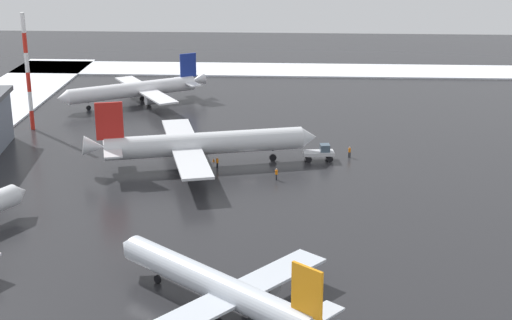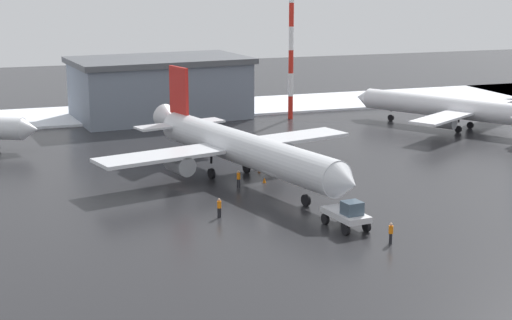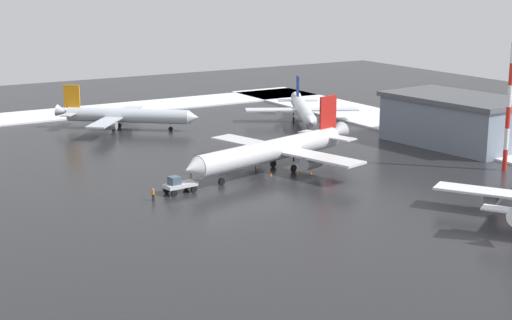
# 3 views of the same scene
# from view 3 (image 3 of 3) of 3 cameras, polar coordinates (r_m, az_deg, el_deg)

# --- Properties ---
(ground_plane) EXTENTS (240.00, 240.00, 0.00)m
(ground_plane) POSITION_cam_3_polar(r_m,az_deg,el_deg) (116.58, -1.49, -1.38)
(ground_plane) COLOR #232326
(snow_bank_far) EXTENTS (152.00, 16.00, 0.35)m
(snow_bank_far) POSITION_cam_3_polar(r_m,az_deg,el_deg) (147.10, 15.70, 1.30)
(snow_bank_far) COLOR white
(snow_bank_far) RESTS_ON ground_plane
(snow_bank_right) EXTENTS (14.00, 116.00, 0.35)m
(snow_bank_right) POSITION_cam_3_polar(r_m,az_deg,el_deg) (176.67, -12.32, 3.45)
(snow_bank_right) COLOR white
(snow_bank_right) RESTS_ON ground_plane
(airplane_parked_portside) EXTENTS (28.91, 34.44, 10.37)m
(airplane_parked_portside) POSITION_cam_3_polar(r_m,az_deg,el_deg) (120.00, 1.34, 0.74)
(airplane_parked_portside) COLOR silver
(airplane_parked_portside) RESTS_ON ground_plane
(airplane_parked_starboard) EXTENTS (25.89, 22.08, 8.35)m
(airplane_parked_starboard) POSITION_cam_3_polar(r_m,az_deg,el_deg) (160.10, 3.43, 3.67)
(airplane_parked_starboard) COLOR silver
(airplane_parked_starboard) RESTS_ON ground_plane
(airplane_far_rear) EXTENTS (21.91, 23.78, 8.59)m
(airplane_far_rear) POSITION_cam_3_polar(r_m,az_deg,el_deg) (155.01, -9.54, 3.22)
(airplane_far_rear) COLOR silver
(airplane_far_rear) RESTS_ON ground_plane
(pushback_tug) EXTENTS (2.78, 4.83, 2.50)m
(pushback_tug) POSITION_cam_3_polar(r_m,az_deg,el_deg) (109.11, -5.66, -1.77)
(pushback_tug) COLOR silver
(pushback_tug) RESTS_ON ground_plane
(ground_crew_near_tug) EXTENTS (0.36, 0.36, 1.71)m
(ground_crew_near_tug) POSITION_cam_3_polar(r_m,az_deg,el_deg) (106.02, -7.49, -2.45)
(ground_crew_near_tug) COLOR black
(ground_crew_near_tug) RESTS_ON ground_plane
(ground_crew_beside_wing) EXTENTS (0.36, 0.36, 1.71)m
(ground_crew_beside_wing) POSITION_cam_3_polar(r_m,az_deg,el_deg) (120.02, -0.02, -0.46)
(ground_crew_beside_wing) COLOR black
(ground_crew_beside_wing) RESTS_ON ground_plane
(ground_crew_mid_apron) EXTENTS (0.36, 0.36, 1.71)m
(ground_crew_mid_apron) POSITION_cam_3_polar(r_m,az_deg,el_deg) (119.83, -4.77, -0.53)
(ground_crew_mid_apron) COLOR black
(ground_crew_mid_apron) RESTS_ON ground_plane
(antenna_mast) EXTENTS (0.70, 0.70, 19.96)m
(antenna_mast) POSITION_cam_3_polar(r_m,az_deg,el_deg) (125.54, 17.91, 3.70)
(antenna_mast) COLOR red
(antenna_mast) RESTS_ON ground_plane
(cargo_hangar) EXTENTS (26.39, 17.46, 8.80)m
(cargo_hangar) POSITION_cam_3_polar(r_m,az_deg,el_deg) (143.53, 14.37, 2.83)
(cargo_hangar) COLOR slate
(cargo_hangar) RESTS_ON ground_plane
(traffic_cone_near_nose) EXTENTS (0.36, 0.36, 0.55)m
(traffic_cone_near_nose) POSITION_cam_3_polar(r_m,az_deg,el_deg) (119.67, 3.16, -0.87)
(traffic_cone_near_nose) COLOR orange
(traffic_cone_near_nose) RESTS_ON ground_plane
(traffic_cone_mid_line) EXTENTS (0.36, 0.36, 0.55)m
(traffic_cone_mid_line) POSITION_cam_3_polar(r_m,az_deg,el_deg) (118.15, 1.10, -1.04)
(traffic_cone_mid_line) COLOR orange
(traffic_cone_mid_line) RESTS_ON ground_plane
(traffic_cone_wingtip_side) EXTENTS (0.36, 0.36, 0.55)m
(traffic_cone_wingtip_side) POSITION_cam_3_polar(r_m,az_deg,el_deg) (119.56, 4.03, -0.89)
(traffic_cone_wingtip_side) COLOR orange
(traffic_cone_wingtip_side) RESTS_ON ground_plane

